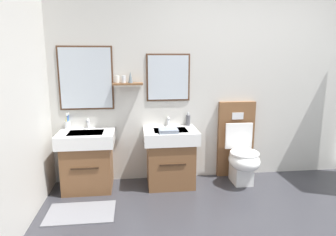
# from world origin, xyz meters

# --- Properties ---
(wall_back) EXTENTS (5.11, 0.27, 2.73)m
(wall_back) POSITION_xyz_m (-0.02, 1.74, 1.37)
(wall_back) COLOR beige
(wall_back) RESTS_ON ground
(bath_mat) EXTENTS (0.68, 0.44, 0.01)m
(bath_mat) POSITION_xyz_m (-1.99, 0.86, 0.01)
(bath_mat) COLOR slate
(bath_mat) RESTS_ON ground
(vanity_sink_left) EXTENTS (0.65, 0.51, 0.70)m
(vanity_sink_left) POSITION_xyz_m (-1.99, 1.47, 0.37)
(vanity_sink_left) COLOR brown
(vanity_sink_left) RESTS_ON ground
(tap_on_left_sink) EXTENTS (0.03, 0.13, 0.11)m
(tap_on_left_sink) POSITION_xyz_m (-1.99, 1.65, 0.77)
(tap_on_left_sink) COLOR silver
(tap_on_left_sink) RESTS_ON vanity_sink_left
(vanity_sink_right) EXTENTS (0.65, 0.51, 0.70)m
(vanity_sink_right) POSITION_xyz_m (-1.00, 1.47, 0.37)
(vanity_sink_right) COLOR brown
(vanity_sink_right) RESTS_ON ground
(tap_on_right_sink) EXTENTS (0.03, 0.13, 0.11)m
(tap_on_right_sink) POSITION_xyz_m (-1.00, 1.65, 0.77)
(tap_on_right_sink) COLOR silver
(tap_on_right_sink) RESTS_ON vanity_sink_right
(toilet) EXTENTS (0.48, 0.63, 1.00)m
(toilet) POSITION_xyz_m (-0.10, 1.48, 0.38)
(toilet) COLOR brown
(toilet) RESTS_ON ground
(toothbrush_cup) EXTENTS (0.07, 0.07, 0.20)m
(toothbrush_cup) POSITION_xyz_m (-2.24, 1.64, 0.76)
(toothbrush_cup) COLOR silver
(toothbrush_cup) RESTS_ON vanity_sink_left
(soap_dispenser) EXTENTS (0.06, 0.06, 0.17)m
(soap_dispenser) POSITION_xyz_m (-0.75, 1.65, 0.78)
(soap_dispenser) COLOR #4C4C51
(soap_dispenser) RESTS_ON vanity_sink_right
(folded_hand_towel) EXTENTS (0.22, 0.16, 0.04)m
(folded_hand_towel) POSITION_xyz_m (-1.04, 1.31, 0.73)
(folded_hand_towel) COLOR gray
(folded_hand_towel) RESTS_ON vanity_sink_right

